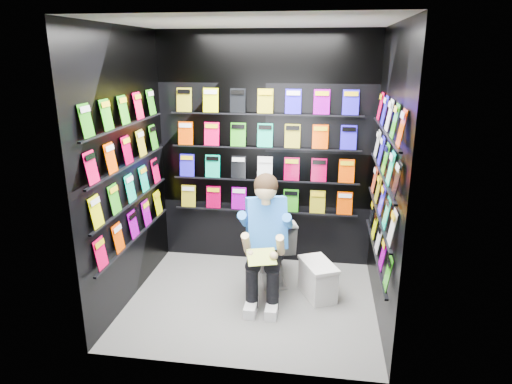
# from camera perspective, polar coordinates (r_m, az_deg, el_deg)

# --- Properties ---
(floor) EXTENTS (2.40, 2.40, 0.00)m
(floor) POSITION_cam_1_polar(r_m,az_deg,el_deg) (4.64, -0.57, -13.52)
(floor) COLOR slate
(floor) RESTS_ON ground
(ceiling) EXTENTS (2.40, 2.40, 0.00)m
(ceiling) POSITION_cam_1_polar(r_m,az_deg,el_deg) (4.00, -0.69, 20.49)
(ceiling) COLOR white
(ceiling) RESTS_ON floor
(wall_back) EXTENTS (2.40, 0.04, 2.60)m
(wall_back) POSITION_cam_1_polar(r_m,az_deg,el_deg) (5.09, 1.17, 5.05)
(wall_back) COLOR black
(wall_back) RESTS_ON floor
(wall_front) EXTENTS (2.40, 0.04, 2.60)m
(wall_front) POSITION_cam_1_polar(r_m,az_deg,el_deg) (3.19, -3.48, -2.40)
(wall_front) COLOR black
(wall_front) RESTS_ON floor
(wall_left) EXTENTS (0.04, 2.00, 2.60)m
(wall_left) POSITION_cam_1_polar(r_m,az_deg,el_deg) (4.48, -15.98, 2.69)
(wall_left) COLOR black
(wall_left) RESTS_ON floor
(wall_right) EXTENTS (0.04, 2.00, 2.60)m
(wall_right) POSITION_cam_1_polar(r_m,az_deg,el_deg) (4.12, 16.09, 1.46)
(wall_right) COLOR black
(wall_right) RESTS_ON floor
(comics_back) EXTENTS (2.10, 0.06, 1.37)m
(comics_back) POSITION_cam_1_polar(r_m,az_deg,el_deg) (5.06, 1.13, 5.04)
(comics_back) COLOR #F6542B
(comics_back) RESTS_ON wall_back
(comics_left) EXTENTS (0.06, 1.70, 1.37)m
(comics_left) POSITION_cam_1_polar(r_m,az_deg,el_deg) (4.46, -15.64, 2.74)
(comics_left) COLOR #F6542B
(comics_left) RESTS_ON wall_left
(comics_right) EXTENTS (0.06, 1.70, 1.37)m
(comics_right) POSITION_cam_1_polar(r_m,az_deg,el_deg) (4.12, 15.68, 1.55)
(comics_right) COLOR #F6542B
(comics_right) RESTS_ON wall_right
(toilet) EXTENTS (0.62, 0.84, 0.73)m
(toilet) POSITION_cam_1_polar(r_m,az_deg,el_deg) (4.93, 1.87, -6.77)
(toilet) COLOR white
(toilet) RESTS_ON floor
(longbox) EXTENTS (0.41, 0.50, 0.33)m
(longbox) POSITION_cam_1_polar(r_m,az_deg,el_deg) (4.70, 7.70, -10.94)
(longbox) COLOR silver
(longbox) RESTS_ON floor
(longbox_lid) EXTENTS (0.44, 0.53, 0.03)m
(longbox_lid) POSITION_cam_1_polar(r_m,az_deg,el_deg) (4.62, 7.79, -8.94)
(longbox_lid) COLOR silver
(longbox_lid) RESTS_ON longbox
(reader) EXTENTS (0.71, 0.87, 1.39)m
(reader) POSITION_cam_1_polar(r_m,az_deg,el_deg) (4.43, 1.34, -4.01)
(reader) COLOR blue
(reader) RESTS_ON toilet
(held_comic) EXTENTS (0.29, 0.22, 0.11)m
(held_comic) POSITION_cam_1_polar(r_m,az_deg,el_deg) (4.19, 0.71, -8.12)
(held_comic) COLOR green
(held_comic) RESTS_ON reader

